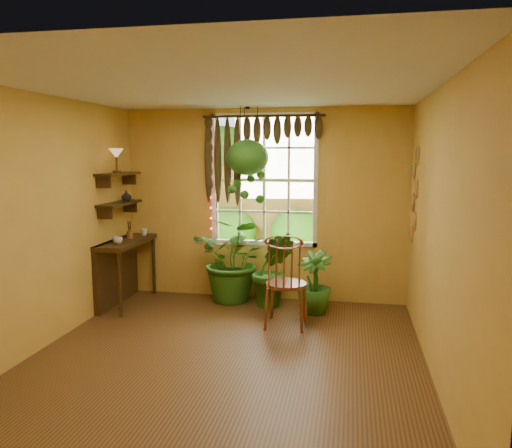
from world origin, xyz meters
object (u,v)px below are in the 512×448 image
(counter_ledge, at_px, (120,264))
(hanging_basket, at_px, (248,163))
(potted_plant_left, at_px, (235,259))
(windsor_chair, at_px, (286,296))
(potted_plant_mid, at_px, (273,269))

(counter_ledge, xyz_separation_m, hanging_basket, (1.72, 0.43, 1.39))
(counter_ledge, bearing_deg, potted_plant_left, 14.84)
(counter_ledge, height_order, windsor_chair, windsor_chair)
(hanging_basket, bearing_deg, potted_plant_left, -172.28)
(potted_plant_mid, bearing_deg, hanging_basket, 153.99)
(potted_plant_left, xyz_separation_m, potted_plant_mid, (0.56, -0.16, -0.08))
(counter_ledge, bearing_deg, windsor_chair, -11.96)
(potted_plant_left, height_order, hanging_basket, hanging_basket)
(counter_ledge, height_order, hanging_basket, hanging_basket)
(counter_ledge, relative_size, potted_plant_mid, 1.16)
(counter_ledge, distance_m, windsor_chair, 2.44)
(counter_ledge, xyz_separation_m, windsor_chair, (2.38, -0.51, -0.17))
(windsor_chair, distance_m, potted_plant_mid, 0.81)
(windsor_chair, bearing_deg, hanging_basket, 125.81)
(windsor_chair, bearing_deg, potted_plant_mid, 110.94)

